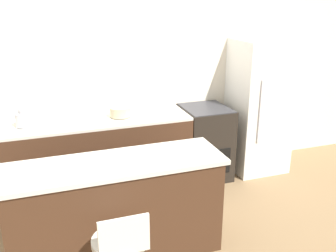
{
  "coord_description": "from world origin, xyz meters",
  "views": [
    {
      "loc": [
        -0.76,
        -3.67,
        2.22
      ],
      "look_at": [
        0.42,
        -0.26,
        0.95
      ],
      "focal_mm": 40.0,
      "sensor_mm": 36.0,
      "label": 1
    }
  ],
  "objects_px": {
    "oven_range": "(205,142)",
    "mixing_bowl": "(120,112)",
    "refrigerator": "(259,107)",
    "kettle": "(23,118)"
  },
  "relations": [
    {
      "from": "refrigerator",
      "to": "kettle",
      "type": "height_order",
      "value": "refrigerator"
    },
    {
      "from": "refrigerator",
      "to": "mixing_bowl",
      "type": "distance_m",
      "value": 1.81
    },
    {
      "from": "oven_range",
      "to": "kettle",
      "type": "distance_m",
      "value": 2.16
    },
    {
      "from": "refrigerator",
      "to": "oven_range",
      "type": "bearing_deg",
      "value": 179.68
    },
    {
      "from": "refrigerator",
      "to": "kettle",
      "type": "bearing_deg",
      "value": 179.74
    },
    {
      "from": "refrigerator",
      "to": "kettle",
      "type": "xyz_separation_m",
      "value": [
        -2.84,
        0.01,
        0.15
      ]
    },
    {
      "from": "kettle",
      "to": "mixing_bowl",
      "type": "relative_size",
      "value": 0.92
    },
    {
      "from": "refrigerator",
      "to": "mixing_bowl",
      "type": "xyz_separation_m",
      "value": [
        -1.81,
        0.01,
        0.11
      ]
    },
    {
      "from": "oven_range",
      "to": "mixing_bowl",
      "type": "xyz_separation_m",
      "value": [
        -1.06,
        0.01,
        0.51
      ]
    },
    {
      "from": "refrigerator",
      "to": "kettle",
      "type": "relative_size",
      "value": 7.8
    }
  ]
}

